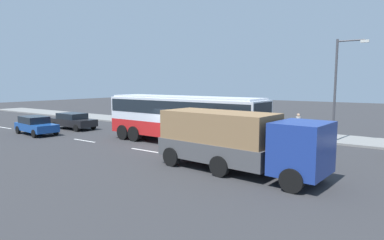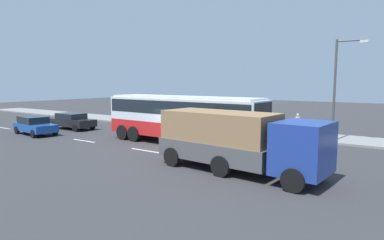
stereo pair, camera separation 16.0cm
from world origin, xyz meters
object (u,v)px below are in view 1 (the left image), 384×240
at_px(coach_bus, 183,115).
at_px(car_black_sedan, 73,121).
at_px(pedestrian_near_curb, 298,123).
at_px(cargo_truck, 236,139).
at_px(car_blue_saloon, 36,125).
at_px(pedestrian_at_crossing, 189,115).
at_px(street_lamp, 339,83).

height_order(coach_bus, car_black_sedan, coach_bus).
bearing_deg(pedestrian_near_curb, cargo_truck, 6.33).
height_order(car_blue_saloon, pedestrian_near_curb, pedestrian_near_curb).
bearing_deg(car_black_sedan, pedestrian_at_crossing, 38.81).
distance_m(coach_bus, pedestrian_near_curb, 9.31).
height_order(coach_bus, car_blue_saloon, coach_bus).
distance_m(car_black_sedan, pedestrian_near_curb, 19.62).
bearing_deg(pedestrian_near_curb, car_blue_saloon, -55.91).
bearing_deg(car_black_sedan, pedestrian_near_curb, 21.43).
height_order(coach_bus, cargo_truck, coach_bus).
xyz_separation_m(car_black_sedan, car_blue_saloon, (0.17, -3.66, 0.00)).
distance_m(cargo_truck, street_lamp, 10.92).
bearing_deg(cargo_truck, street_lamp, 81.69).
height_order(cargo_truck, car_black_sedan, cargo_truck).
bearing_deg(car_blue_saloon, cargo_truck, 4.35).
bearing_deg(car_blue_saloon, pedestrian_at_crossing, 58.16).
bearing_deg(pedestrian_at_crossing, cargo_truck, 11.64).
bearing_deg(coach_bus, pedestrian_near_curb, 54.94).
relative_size(car_blue_saloon, pedestrian_at_crossing, 2.59).
xyz_separation_m(coach_bus, car_black_sedan, (-12.66, 0.23, -1.28)).
xyz_separation_m(car_blue_saloon, pedestrian_near_curb, (18.10, 10.80, 0.36)).
height_order(car_blue_saloon, street_lamp, street_lamp).
xyz_separation_m(cargo_truck, car_blue_saloon, (-18.71, 0.67, -0.79)).
bearing_deg(car_blue_saloon, coach_bus, 21.73).
xyz_separation_m(coach_bus, street_lamp, (8.59, 6.24, 2.13)).
height_order(cargo_truck, street_lamp, street_lamp).
height_order(car_blue_saloon, pedestrian_at_crossing, pedestrian_at_crossing).
bearing_deg(pedestrian_near_curb, pedestrian_at_crossing, -83.98).
bearing_deg(pedestrian_at_crossing, street_lamp, 54.82).
distance_m(car_black_sedan, pedestrian_at_crossing, 10.66).
height_order(coach_bus, pedestrian_at_crossing, coach_bus).
distance_m(car_blue_saloon, street_lamp, 23.44).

